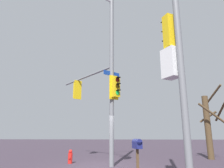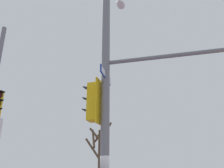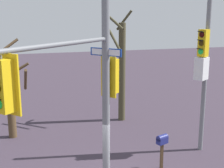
# 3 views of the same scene
# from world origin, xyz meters

# --- Properties ---
(main_signal_pole_assembly) EXTENTS (6.05, 4.21, 9.77)m
(main_signal_pole_assembly) POSITION_xyz_m (-0.51, -0.11, 5.00)
(main_signal_pole_assembly) COLOR slate
(main_signal_pole_assembly) RESTS_ON ground
(secondary_pole_assembly) EXTENTS (0.74, 0.62, 8.39)m
(secondary_pole_assembly) POSITION_xyz_m (4.77, 2.64, 4.15)
(secondary_pole_assembly) COLOR slate
(secondary_pole_assembly) RESTS_ON ground
(mailbox) EXTENTS (0.50, 0.38, 1.41)m
(mailbox) POSITION_xyz_m (2.48, 1.58, 1.11)
(mailbox) COLOR #4C3823
(mailbox) RESTS_ON ground
(bare_tree_behind_pole) EXTENTS (1.61, 1.60, 6.12)m
(bare_tree_behind_pole) POSITION_xyz_m (2.78, 7.55, 2.97)
(bare_tree_behind_pole) COLOR #433E29
(bare_tree_behind_pole) RESTS_ON ground
(bare_tree_across_street) EXTENTS (1.96, 1.81, 4.75)m
(bare_tree_across_street) POSITION_xyz_m (-3.10, 6.70, 2.23)
(bare_tree_across_street) COLOR #503C26
(bare_tree_across_street) RESTS_ON ground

